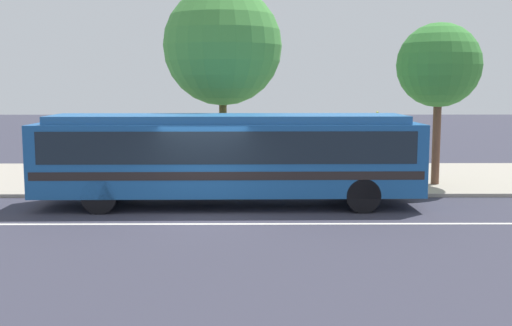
# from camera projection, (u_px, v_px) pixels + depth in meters

# --- Properties ---
(ground_plane) EXTENTS (120.00, 120.00, 0.00)m
(ground_plane) POSITION_uv_depth(u_px,v_px,m) (203.00, 218.00, 17.29)
(ground_plane) COLOR #343441
(sidewalk_slab) EXTENTS (60.00, 8.00, 0.12)m
(sidewalk_slab) POSITION_uv_depth(u_px,v_px,m) (217.00, 178.00, 24.31)
(sidewalk_slab) COLOR #9F9688
(sidewalk_slab) RESTS_ON ground_plane
(lane_stripe_center) EXTENTS (56.00, 0.16, 0.01)m
(lane_stripe_center) POSITION_uv_depth(u_px,v_px,m) (200.00, 224.00, 16.50)
(lane_stripe_center) COLOR silver
(lane_stripe_center) RESTS_ON ground_plane
(transit_bus) EXTENTS (11.46, 2.70, 2.77)m
(transit_bus) POSITION_uv_depth(u_px,v_px,m) (229.00, 153.00, 18.81)
(transit_bus) COLOR #1C5394
(transit_bus) RESTS_ON ground_plane
(pedestrian_waiting_near_sign) EXTENTS (0.35, 0.35, 1.69)m
(pedestrian_waiting_near_sign) POSITION_uv_depth(u_px,v_px,m) (201.00, 161.00, 20.84)
(pedestrian_waiting_near_sign) COLOR navy
(pedestrian_waiting_near_sign) RESTS_ON sidewalk_slab
(pedestrian_walking_along_curb) EXTENTS (0.43, 0.43, 1.66)m
(pedestrian_walking_along_curb) POSITION_uv_depth(u_px,v_px,m) (277.00, 158.00, 22.01)
(pedestrian_walking_along_curb) COLOR #393632
(pedestrian_walking_along_curb) RESTS_ON sidewalk_slab
(pedestrian_standing_by_tree) EXTENTS (0.34, 0.34, 1.66)m
(pedestrian_standing_by_tree) POSITION_uv_depth(u_px,v_px,m) (266.00, 161.00, 21.16)
(pedestrian_standing_by_tree) COLOR #17264F
(pedestrian_standing_by_tree) RESTS_ON sidewalk_slab
(bus_stop_sign) EXTENTS (0.09, 0.44, 2.66)m
(bus_stop_sign) POSITION_uv_depth(u_px,v_px,m) (377.00, 141.00, 20.60)
(bus_stop_sign) COLOR gray
(bus_stop_sign) RESTS_ON sidewalk_slab
(street_tree_near_stop) EXTENTS (4.22, 4.22, 7.01)m
(street_tree_near_stop) POSITION_uv_depth(u_px,v_px,m) (222.00, 46.00, 22.12)
(street_tree_near_stop) COLOR brown
(street_tree_near_stop) RESTS_ON sidewalk_slab
(street_tree_mid_block) EXTENTS (2.96, 2.96, 5.70)m
(street_tree_mid_block) POSITION_uv_depth(u_px,v_px,m) (439.00, 66.00, 21.90)
(street_tree_mid_block) COLOR brown
(street_tree_mid_block) RESTS_ON sidewalk_slab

